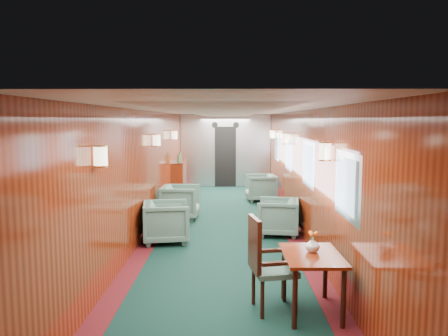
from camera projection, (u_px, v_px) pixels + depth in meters
The scene contains 12 objects.
room at pixel (223, 150), 8.58m from camera, with size 12.00×12.10×2.40m.
bulkhead at pixel (225, 151), 14.51m from camera, with size 2.98×0.17×2.39m.
windows_right at pixel (297, 158), 8.83m from camera, with size 0.02×8.60×0.80m.
wall_sconces at pixel (224, 140), 9.13m from camera, with size 2.97×7.97×0.25m.
dining_table at pixel (312, 263), 5.00m from camera, with size 0.67×0.94×0.70m.
side_chair at pixel (265, 260), 5.04m from camera, with size 0.58×0.60×1.11m.
credenza at pixel (179, 178), 12.72m from camera, with size 0.35×1.13×1.29m.
flower_vase at pixel (313, 245), 5.05m from camera, with size 0.17×0.17×0.17m, color beige.
armchair_left_near at pixel (167, 222), 7.93m from camera, with size 0.80×0.82×0.75m, color #1C413C.
armchair_left_far at pixel (180, 202), 9.83m from camera, with size 0.81×0.83×0.76m, color #1C413C.
armchair_right_near at pixel (278, 217), 8.42m from camera, with size 0.76×0.78×0.71m, color #1C413C.
armchair_right_far at pixel (261, 188), 11.98m from camera, with size 0.78×0.80×0.73m, color #1C413C.
Camera 1 is at (0.10, -8.57, 2.22)m, focal length 35.00 mm.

